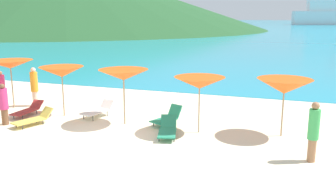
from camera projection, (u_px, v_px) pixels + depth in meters
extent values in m
cube|color=beige|center=(179.00, 91.00, 21.68)|extent=(50.00, 100.00, 0.30)
cube|color=teal|center=(284.00, 24.00, 223.82)|extent=(650.00, 440.00, 0.02)
cylinder|color=#9E7F59|center=(12.00, 85.00, 16.98)|extent=(0.05, 0.05, 2.17)
cone|color=#EF5614|center=(10.00, 64.00, 16.77)|extent=(2.25, 2.25, 0.38)
sphere|color=#9E7F59|center=(10.00, 62.00, 16.74)|extent=(0.07, 0.07, 0.07)
cylinder|color=#9E7F59|center=(63.00, 93.00, 15.56)|extent=(0.05, 0.05, 2.06)
cone|color=#EF5614|center=(62.00, 72.00, 15.36)|extent=(2.02, 2.02, 0.45)
sphere|color=#9E7F59|center=(61.00, 68.00, 15.33)|extent=(0.07, 0.07, 0.07)
cylinder|color=#9E7F59|center=(124.00, 98.00, 14.37)|extent=(0.06, 0.06, 2.12)
cone|color=#EF5614|center=(124.00, 75.00, 14.17)|extent=(2.18, 2.18, 0.43)
sphere|color=#9E7F59|center=(123.00, 71.00, 14.14)|extent=(0.07, 0.07, 0.07)
cylinder|color=#9E7F59|center=(199.00, 106.00, 13.31)|extent=(0.05, 0.05, 2.00)
cone|color=#EF5614|center=(199.00, 83.00, 13.12)|extent=(1.92, 1.92, 0.44)
sphere|color=#9E7F59|center=(200.00, 79.00, 13.09)|extent=(0.07, 0.07, 0.07)
cylinder|color=#9E7F59|center=(283.00, 110.00, 12.91)|extent=(0.05, 0.05, 1.98)
cone|color=#EF5614|center=(284.00, 86.00, 12.73)|extent=(2.14, 2.14, 0.54)
sphere|color=#9E7F59|center=(285.00, 82.00, 12.69)|extent=(0.07, 0.07, 0.07)
cube|color=#D8BF4C|center=(29.00, 121.00, 14.25)|extent=(0.98, 1.37, 0.05)
cube|color=#D8BF4C|center=(46.00, 112.00, 14.81)|extent=(0.64, 0.54, 0.41)
cylinder|color=#333338|center=(16.00, 125.00, 14.12)|extent=(0.04, 0.04, 0.18)
cylinder|color=#333338|center=(23.00, 127.00, 13.82)|extent=(0.04, 0.04, 0.18)
cylinder|color=#333338|center=(36.00, 120.00, 14.78)|extent=(0.04, 0.04, 0.18)
cylinder|color=#333338|center=(43.00, 122.00, 14.48)|extent=(0.04, 0.04, 0.18)
cube|color=white|center=(95.00, 112.00, 15.40)|extent=(0.92, 1.36, 0.05)
cube|color=white|center=(107.00, 104.00, 15.99)|extent=(0.67, 0.47, 0.38)
cylinder|color=#333338|center=(84.00, 116.00, 15.25)|extent=(0.04, 0.04, 0.23)
cylinder|color=#333338|center=(93.00, 118.00, 14.96)|extent=(0.04, 0.04, 0.23)
cylinder|color=#333338|center=(98.00, 112.00, 15.96)|extent=(0.04, 0.04, 0.23)
cylinder|color=#333338|center=(107.00, 114.00, 15.67)|extent=(0.04, 0.04, 0.23)
cube|color=#268C66|center=(164.00, 120.00, 14.27)|extent=(0.96, 1.22, 0.05)
cube|color=#268C66|center=(175.00, 111.00, 14.71)|extent=(0.64, 0.52, 0.51)
cylinder|color=#333338|center=(153.00, 124.00, 14.22)|extent=(0.04, 0.04, 0.21)
cylinder|color=#333338|center=(163.00, 126.00, 13.90)|extent=(0.04, 0.04, 0.21)
cylinder|color=#333338|center=(166.00, 120.00, 14.77)|extent=(0.04, 0.04, 0.21)
cylinder|color=#333338|center=(175.00, 122.00, 14.44)|extent=(0.04, 0.04, 0.21)
cube|color=#A53333|center=(24.00, 112.00, 15.63)|extent=(0.55, 1.28, 0.05)
cube|color=#A53333|center=(37.00, 104.00, 16.36)|extent=(0.52, 0.40, 0.34)
cylinder|color=#333338|center=(14.00, 116.00, 15.34)|extent=(0.04, 0.04, 0.18)
cylinder|color=#333338|center=(22.00, 117.00, 15.20)|extent=(0.04, 0.04, 0.18)
cylinder|color=#333338|center=(28.00, 111.00, 16.17)|extent=(0.04, 0.04, 0.18)
cylinder|color=#333338|center=(36.00, 112.00, 16.03)|extent=(0.04, 0.04, 0.18)
cube|color=#268C66|center=(167.00, 133.00, 12.84)|extent=(0.92, 1.32, 0.05)
cube|color=#268C66|center=(169.00, 121.00, 13.62)|extent=(0.70, 0.64, 0.41)
cylinder|color=#333338|center=(159.00, 139.00, 12.51)|extent=(0.04, 0.04, 0.17)
cylinder|color=#333338|center=(174.00, 139.00, 12.48)|extent=(0.04, 0.04, 0.17)
cylinder|color=#333338|center=(161.00, 132.00, 13.33)|extent=(0.04, 0.04, 0.17)
cylinder|color=#333338|center=(175.00, 132.00, 13.30)|extent=(0.04, 0.04, 0.17)
cylinder|color=#DBAA84|center=(2.00, 97.00, 18.03)|extent=(0.27, 0.27, 0.62)
cylinder|color=#D83372|center=(1.00, 83.00, 17.88)|extent=(0.36, 0.36, 0.81)
sphere|color=#DBAA84|center=(0.00, 73.00, 17.78)|extent=(0.20, 0.20, 0.20)
cylinder|color=brown|center=(5.00, 117.00, 14.43)|extent=(0.26, 0.26, 0.64)
cylinder|color=#D83372|center=(3.00, 99.00, 14.27)|extent=(0.35, 0.35, 0.83)
sphere|color=brown|center=(2.00, 86.00, 14.16)|extent=(0.21, 0.21, 0.21)
cylinder|color=beige|center=(35.00, 99.00, 17.44)|extent=(0.26, 0.26, 0.72)
cylinder|color=orange|center=(34.00, 82.00, 17.26)|extent=(0.35, 0.35, 0.94)
sphere|color=beige|center=(33.00, 70.00, 17.14)|extent=(0.23, 0.23, 0.23)
cylinder|color=#A3704C|center=(312.00, 150.00, 10.73)|extent=(0.24, 0.24, 0.70)
cylinder|color=#3FB259|center=(314.00, 124.00, 10.56)|extent=(0.32, 0.32, 0.91)
sphere|color=#A3704C|center=(316.00, 106.00, 10.44)|extent=(0.23, 0.23, 0.23)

